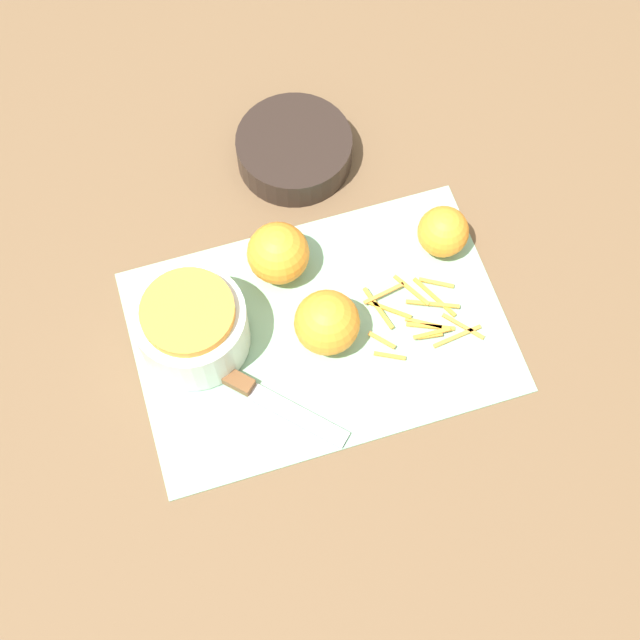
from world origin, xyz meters
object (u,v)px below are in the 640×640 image
at_px(bowl_dark, 294,150).
at_px(orange_left, 443,232).
at_px(knife, 233,379).
at_px(orange_back, 278,253).
at_px(orange_right, 327,323).
at_px(bowl_speckled, 192,326).

relative_size(bowl_dark, orange_left, 2.38).
bearing_deg(bowl_dark, knife, -119.22).
bearing_deg(orange_back, orange_left, -7.67).
distance_m(orange_left, orange_right, 0.20).
xyz_separation_m(orange_left, orange_right, (-0.19, -0.08, 0.01)).
relative_size(bowl_dark, orange_right, 1.95).
relative_size(bowl_speckled, orange_right, 1.68).
height_order(bowl_speckled, knife, bowl_speckled).
bearing_deg(orange_back, knife, -125.86).
height_order(bowl_dark, orange_back, orange_back).
relative_size(knife, orange_right, 2.24).
distance_m(bowl_speckled, orange_back, 0.15).
relative_size(knife, orange_left, 2.73).
distance_m(bowl_speckled, knife, 0.08).
bearing_deg(orange_left, bowl_dark, 127.14).
xyz_separation_m(knife, orange_right, (0.13, 0.02, 0.03)).
distance_m(bowl_speckled, orange_right, 0.17).
xyz_separation_m(bowl_dark, orange_back, (-0.07, -0.17, 0.02)).
relative_size(bowl_dark, knife, 0.87).
height_order(knife, orange_left, orange_left).
bearing_deg(orange_back, bowl_dark, 67.07).
height_order(bowl_dark, knife, bowl_dark).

